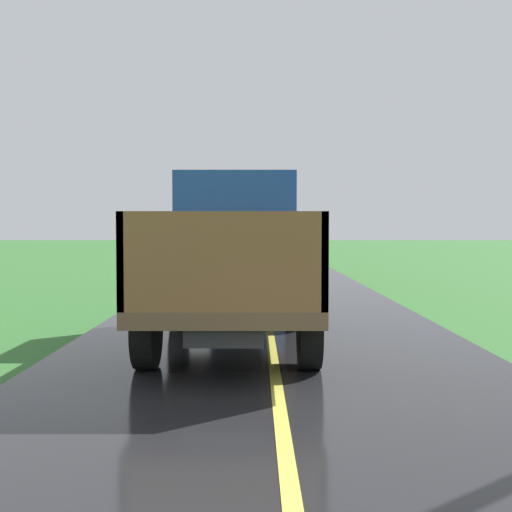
# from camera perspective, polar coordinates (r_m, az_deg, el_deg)

# --- Properties ---
(banana_truck_near) EXTENTS (2.38, 5.82, 2.80)m
(banana_truck_near) POSITION_cam_1_polar(r_m,az_deg,el_deg) (10.62, -2.30, 0.20)
(banana_truck_near) COLOR #2D2D30
(banana_truck_near) RESTS_ON road_surface
(banana_truck_far) EXTENTS (2.38, 5.81, 2.80)m
(banana_truck_far) POSITION_cam_1_polar(r_m,az_deg,el_deg) (20.99, -0.55, 1.34)
(banana_truck_far) COLOR #2D2D30
(banana_truck_far) RESTS_ON road_surface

